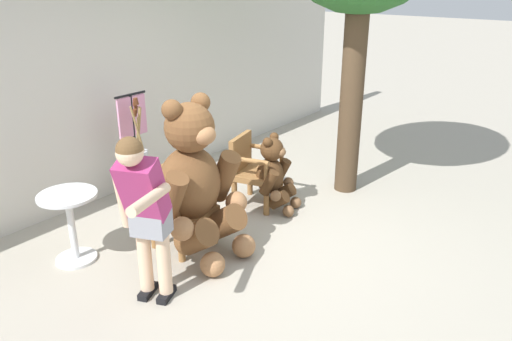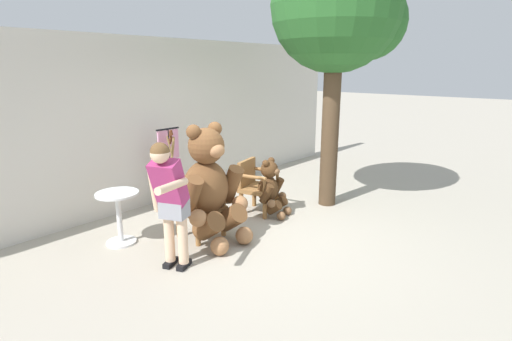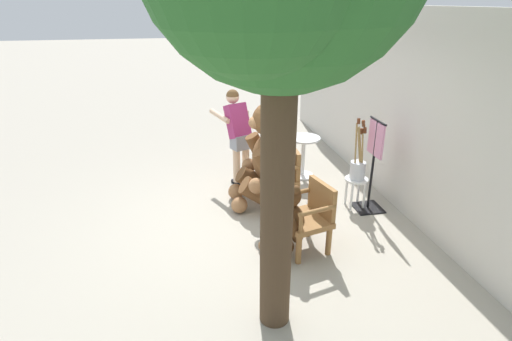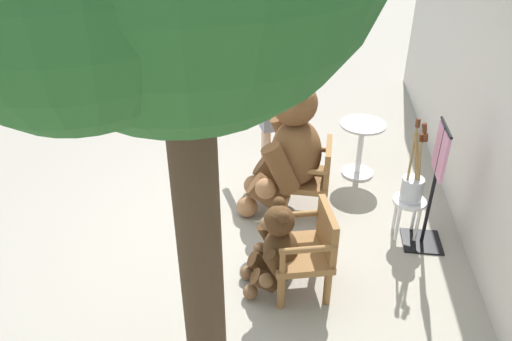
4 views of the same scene
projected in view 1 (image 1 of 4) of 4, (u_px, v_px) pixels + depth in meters
ground_plane at (269, 239)px, 5.38m from camera, size 60.00×60.00×0.00m
back_wall at (114, 83)px, 6.22m from camera, size 10.00×0.16×2.80m
wooden_chair_left at (179, 204)px, 5.13m from camera, size 0.58×0.54×0.86m
wooden_chair_right at (253, 169)px, 6.05m from camera, size 0.67×0.64×0.86m
teddy_bear_large at (196, 180)px, 4.85m from camera, size 0.97×0.93×1.62m
teddy_bear_small at (274, 174)px, 5.91m from camera, size 0.58×0.58×0.93m
person_visitor at (144, 207)px, 4.02m from camera, size 0.68×0.66×1.56m
white_stool at (141, 179)px, 6.01m from camera, size 0.34×0.34×0.46m
brush_bucket at (139, 155)px, 5.90m from camera, size 0.22×0.22×0.91m
round_side_table at (71, 220)px, 4.83m from camera, size 0.56×0.56×0.72m
clothing_display_stand at (135, 146)px, 6.05m from camera, size 0.44×0.40×1.36m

